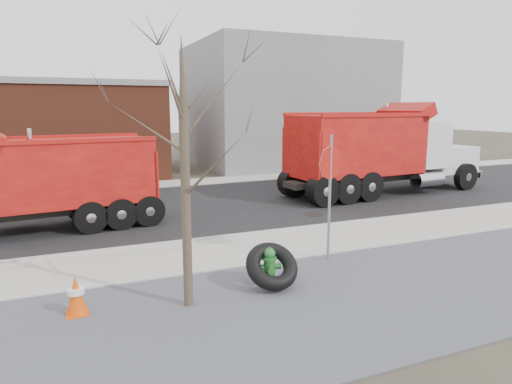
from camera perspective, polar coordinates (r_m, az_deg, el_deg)
name	(u,v)px	position (r m, az deg, el deg)	size (l,w,h in m)	color
ground	(278,249)	(12.70, 2.74, -7.19)	(120.00, 120.00, 0.00)	#383328
gravel_verge	(351,296)	(9.86, 11.80, -12.67)	(60.00, 5.00, 0.03)	slate
sidewalk	(274,246)	(12.91, 2.25, -6.75)	(60.00, 2.50, 0.06)	#9E9B93
curb	(256,233)	(14.04, -0.02, -5.21)	(60.00, 0.15, 0.11)	#9E9B93
road	(210,205)	(18.39, -5.80, -1.62)	(60.00, 9.40, 0.02)	black
far_sidewalk	(177,183)	(23.80, -9.88, 1.10)	(60.00, 2.00, 0.06)	#9E9B93
building_grey	(283,105)	(32.23, 3.37, 10.75)	(12.00, 10.00, 8.00)	gray
bare_tree	(184,139)	(8.57, -8.99, 6.62)	(3.20, 3.20, 5.20)	#382D23
fire_hydrant	(269,269)	(10.05, 1.69, -9.58)	(0.51, 0.49, 0.89)	#2C7433
truck_tire	(272,266)	(9.91, 2.00, -9.25)	(1.18, 1.10, 1.01)	black
stop_sign	(330,177)	(11.42, 9.26, 1.81)	(0.82, 0.35, 3.21)	gray
traffic_cone_near	(76,296)	(9.38, -21.57, -11.96)	(0.41, 0.41, 0.78)	#E94807
dump_truck_red_a	(380,149)	(21.19, 15.19, 5.24)	(10.20, 3.51, 4.03)	black
dump_truck_red_b	(45,179)	(15.60, -24.91, 1.44)	(7.79, 3.03, 3.26)	black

